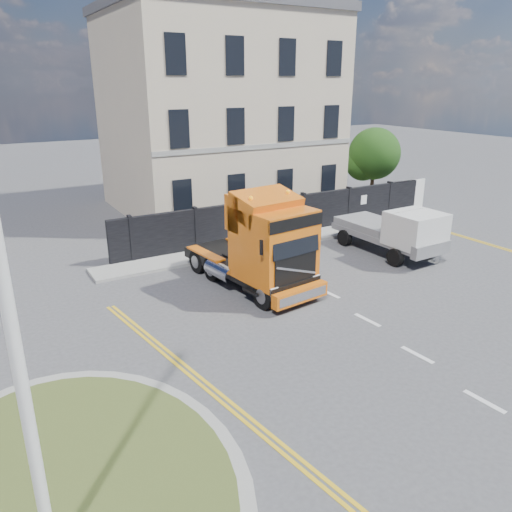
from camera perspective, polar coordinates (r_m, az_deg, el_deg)
ground at (r=15.55m, az=3.45°, el=-9.22°), size 120.00×120.00×0.00m
traffic_island at (r=11.09m, az=-20.72°, el=-23.58°), size 6.80×6.80×0.17m
hoarding_fence at (r=25.62m, az=4.54°, el=4.72°), size 18.80×0.25×2.00m
georgian_building at (r=31.03m, az=-4.33°, el=16.19°), size 12.30×10.30×12.80m
tree at (r=32.46m, az=13.07°, el=11.06°), size 3.20×3.20×4.80m
pavement_far at (r=24.86m, az=4.62°, el=2.01°), size 20.00×1.60×0.12m
truck at (r=18.27m, az=0.86°, el=0.90°), size 2.99×6.37×3.68m
flatbed_pickup at (r=22.83m, az=16.53°, el=2.63°), size 2.36×5.31×2.20m
lamppost_island at (r=7.41m, az=-26.38°, el=-6.01°), size 0.27×0.53×8.64m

